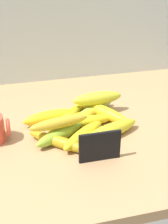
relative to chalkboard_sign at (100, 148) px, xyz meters
The scene contains 15 objects.
counter_top 18.89cm from the chalkboard_sign, 83.81° to the left, with size 110.00×76.00×3.00cm, color tan.
chalkboard_sign is the anchor object (origin of this frame).
banana_0 23.32cm from the chalkboard_sign, 96.06° to the left, with size 18.45×3.27×3.27cm, color gold.
banana_1 11.24cm from the chalkboard_sign, 58.08° to the left, with size 20.11×4.28×4.28cm, color gold.
banana_2 17.45cm from the chalkboard_sign, 82.76° to the left, with size 15.39×3.37×3.37cm, color yellow.
banana_3 24.61cm from the chalkboard_sign, 77.97° to the left, with size 18.10×3.25×3.25cm, color #95B43A.
banana_4 17.77cm from the chalkboard_sign, 107.96° to the left, with size 17.09×3.64×3.64cm, color yellow.
banana_5 17.48cm from the chalkboard_sign, 95.57° to the left, with size 20.00×3.57×3.57cm, color gold.
banana_6 23.79cm from the chalkboard_sign, 114.11° to the left, with size 17.14×4.33×4.33cm, color yellow.
banana_7 14.46cm from the chalkboard_sign, 124.81° to the left, with size 17.12×3.90×3.90cm, color #8EB32E.
banana_8 22.26cm from the chalkboard_sign, 69.74° to the left, with size 19.56×4.06×4.06cm, color yellow.
banana_9 9.78cm from the chalkboard_sign, 101.75° to the left, with size 17.55×3.94×3.94cm, color yellow.
banana_10 12.46cm from the chalkboard_sign, 137.75° to the left, with size 20.17×3.24×3.24cm, color #B2921A.
banana_11 25.50cm from the chalkboard_sign, 75.25° to the left, with size 16.55×4.37×4.37cm, color gold.
banana_12 14.75cm from the chalkboard_sign, 124.93° to the left, with size 17.37×3.25×3.25cm, color gold.
Camera 1 is at (-21.50, -79.62, 52.81)cm, focal length 49.22 mm.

